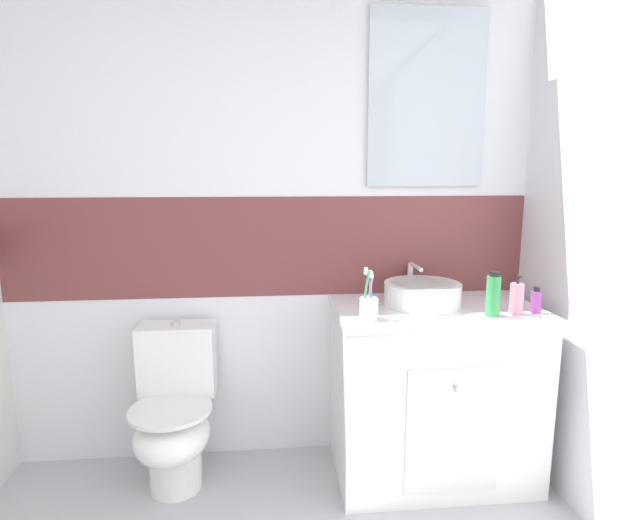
{
  "coord_description": "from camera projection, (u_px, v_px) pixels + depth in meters",
  "views": [
    {
      "loc": [
        -0.0,
        -0.03,
        1.47
      ],
      "look_at": [
        0.19,
        1.97,
        1.11
      ],
      "focal_mm": 27.45,
      "sensor_mm": 36.0,
      "label": 1
    }
  ],
  "objects": [
    {
      "name": "wall_back_tiled",
      "position": [
        275.0,
        213.0,
        2.46
      ],
      "size": [
        3.2,
        0.2,
        2.5
      ],
      "color": "white",
      "rests_on": "ground_plane"
    },
    {
      "name": "sink_basin",
      "position": [
        423.0,
        293.0,
        2.31
      ],
      "size": [
        0.36,
        0.4,
        0.17
      ],
      "color": "white",
      "rests_on": "vanity_cabinet"
    },
    {
      "name": "soap_dispenser",
      "position": [
        517.0,
        299.0,
        2.15
      ],
      "size": [
        0.06,
        0.06,
        0.18
      ],
      "color": "pink",
      "rests_on": "vanity_cabinet"
    },
    {
      "name": "toilet",
      "position": [
        175.0,
        414.0,
        2.29
      ],
      "size": [
        0.37,
        0.5,
        0.76
      ],
      "color": "white",
      "rests_on": "ground_plane"
    },
    {
      "name": "perfume_flask_small",
      "position": [
        537.0,
        301.0,
        2.17
      ],
      "size": [
        0.04,
        0.03,
        0.12
      ],
      "color": "#993F99",
      "rests_on": "vanity_cabinet"
    },
    {
      "name": "toothbrush_cup",
      "position": [
        370.0,
        306.0,
        2.08
      ],
      "size": [
        0.08,
        0.08,
        0.22
      ],
      "color": "white",
      "rests_on": "vanity_cabinet"
    },
    {
      "name": "mouthwash_bottle",
      "position": [
        494.0,
        295.0,
        2.12
      ],
      "size": [
        0.06,
        0.06,
        0.2
      ],
      "color": "green",
      "rests_on": "vanity_cabinet"
    },
    {
      "name": "vanity_cabinet",
      "position": [
        433.0,
        391.0,
        2.36
      ],
      "size": [
        0.95,
        0.58,
        0.85
      ],
      "color": "white",
      "rests_on": "ground_plane"
    }
  ]
}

